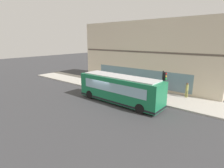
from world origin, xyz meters
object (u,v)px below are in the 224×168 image
fire_hydrant (165,97)px  pedestrian_walking_along_curb (165,87)px  city_bus_nearside (119,89)px  pedestrian_near_building_entrance (131,85)px  traffic_light_near_corner (164,81)px  pedestrian_by_light_pole (99,78)px  newspaper_vending_box (104,80)px  pedestrian_near_hydrant (187,89)px

fire_hydrant → pedestrian_walking_along_curb: (2.09, 0.87, 0.55)m
city_bus_nearside → pedestrian_near_building_entrance: size_ratio=6.09×
traffic_light_near_corner → pedestrian_near_building_entrance: 5.25m
city_bus_nearside → pedestrian_by_light_pole: bearing=59.1°
city_bus_nearside → pedestrian_by_light_pole: 8.35m
city_bus_nearside → pedestrian_walking_along_curb: size_ratio=6.33×
city_bus_nearside → newspaper_vending_box: (5.39, 7.10, -0.95)m
pedestrian_near_building_entrance → newspaper_vending_box: 6.49m
traffic_light_near_corner → pedestrian_walking_along_curb: bearing=18.0°
city_bus_nearside → fire_hydrant: (3.67, -3.83, -1.04)m
fire_hydrant → pedestrian_by_light_pole: size_ratio=0.45×
fire_hydrant → pedestrian_walking_along_curb: size_ratio=0.46×
fire_hydrant → pedestrian_walking_along_curb: bearing=22.6°
pedestrian_near_hydrant → pedestrian_near_building_entrance: bearing=111.6°
pedestrian_near_hydrant → fire_hydrant: bearing=147.3°
city_bus_nearside → traffic_light_near_corner: bearing=-58.2°
traffic_light_near_corner → pedestrian_walking_along_curb: (3.27, 1.06, -1.58)m
fire_hydrant → pedestrian_near_hydrant: (2.52, -1.62, 0.69)m
fire_hydrant → pedestrian_near_building_entrance: 4.72m
pedestrian_near_hydrant → pedestrian_by_light_pole: size_ratio=1.10×
pedestrian_walking_along_curb → pedestrian_by_light_pole: pedestrian_by_light_pole is taller
pedestrian_near_building_entrance → pedestrian_walking_along_curb: size_ratio=1.04×
traffic_light_near_corner → newspaper_vending_box: (2.90, 11.12, -2.03)m
city_bus_nearside → fire_hydrant: size_ratio=13.63×
city_bus_nearside → pedestrian_walking_along_curb: (5.76, -2.96, -0.49)m
fire_hydrant → newspaper_vending_box: newspaper_vending_box is taller
traffic_light_near_corner → pedestrian_walking_along_curb: traffic_light_near_corner is taller
pedestrian_by_light_pole → city_bus_nearside: bearing=-120.9°
city_bus_nearside → traffic_light_near_corner: traffic_light_near_corner is taller
city_bus_nearside → newspaper_vending_box: 8.96m
pedestrian_by_light_pole → traffic_light_near_corner: bearing=-99.1°
pedestrian_near_building_entrance → newspaper_vending_box: bearing=74.8°
pedestrian_walking_along_curb → city_bus_nearside: bearing=152.8°
pedestrian_walking_along_curb → newspaper_vending_box: 10.08m
pedestrian_walking_along_curb → pedestrian_by_light_pole: bearing=98.3°
city_bus_nearside → traffic_light_near_corner: (2.49, -4.02, 1.08)m
pedestrian_walking_along_curb → pedestrian_by_light_pole: size_ratio=0.97×
pedestrian_walking_along_curb → pedestrian_by_light_pole: (-1.48, 10.12, 0.03)m
city_bus_nearside → traffic_light_near_corner: 4.86m
fire_hydrant → pedestrian_near_hydrant: 3.07m
pedestrian_near_building_entrance → pedestrian_by_light_pole: 6.33m
newspaper_vending_box → pedestrian_near_building_entrance: bearing=-105.2°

